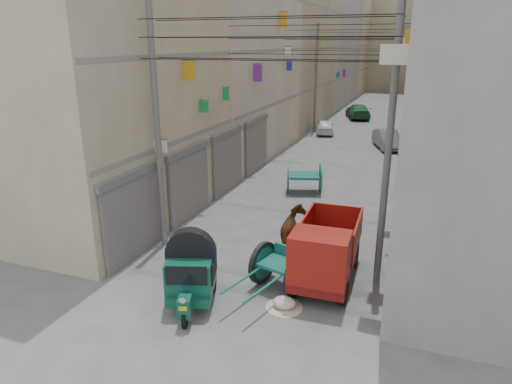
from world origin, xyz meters
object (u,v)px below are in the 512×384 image
at_px(horse, 293,231).
at_px(auto_rickshaw, 191,270).
at_px(distant_car_grey, 387,139).
at_px(distant_car_green, 358,111).
at_px(feed_sack, 284,303).
at_px(mini_truck, 324,257).
at_px(distant_car_white, 325,127).
at_px(second_cart, 304,177).
at_px(tonga_cart, 279,267).

bearing_deg(horse, auto_rickshaw, 57.20).
height_order(distant_car_grey, distant_car_green, distant_car_green).
bearing_deg(feed_sack, distant_car_green, 95.15).
distance_m(mini_truck, horse, 2.50).
bearing_deg(horse, distant_car_green, -96.19).
xyz_separation_m(distant_car_white, distant_car_grey, (4.90, -3.44, 0.05)).
xyz_separation_m(distant_car_grey, distant_car_green, (-3.66, 11.83, 0.05)).
bearing_deg(horse, distant_car_white, -91.08).
height_order(second_cart, distant_car_white, second_cart).
relative_size(feed_sack, distant_car_green, 0.14).
bearing_deg(second_cart, distant_car_grey, 59.31).
bearing_deg(tonga_cart, mini_truck, 39.13).
distance_m(auto_rickshaw, second_cart, 10.19).
relative_size(tonga_cart, second_cart, 1.55).
bearing_deg(horse, tonga_cart, 86.96).
relative_size(mini_truck, distant_car_white, 1.12).
distance_m(distant_car_grey, distant_car_green, 12.38).
distance_m(mini_truck, distant_car_grey, 19.16).
xyz_separation_m(feed_sack, distant_car_grey, (0.74, 20.58, 0.44)).
distance_m(auto_rickshaw, distant_car_white, 24.65).
bearing_deg(distant_car_green, distant_car_white, 64.39).
height_order(auto_rickshaw, distant_car_green, auto_rickshaw).
distance_m(second_cart, distant_car_grey, 11.31).
bearing_deg(feed_sack, second_cart, 101.70).
distance_m(auto_rickshaw, horse, 4.33).
xyz_separation_m(tonga_cart, distant_car_green, (-2.49, 31.49, -0.01)).
distance_m(tonga_cart, mini_truck, 1.29).
bearing_deg(distant_car_grey, mini_truck, -109.38).
xyz_separation_m(auto_rickshaw, tonga_cart, (1.97, 1.49, -0.30)).
relative_size(mini_truck, horse, 2.09).
height_order(auto_rickshaw, feed_sack, auto_rickshaw).
bearing_deg(horse, distant_car_grey, -105.45).
bearing_deg(second_cart, auto_rickshaw, -109.01).
relative_size(auto_rickshaw, second_cart, 1.24).
xyz_separation_m(auto_rickshaw, horse, (1.64, 4.00, -0.22)).
relative_size(mini_truck, second_cart, 1.87).
bearing_deg(auto_rickshaw, distant_car_green, 72.00).
bearing_deg(auto_rickshaw, mini_truck, 13.64).
distance_m(horse, distant_car_green, 29.06).
distance_m(tonga_cart, feed_sack, 1.14).
height_order(auto_rickshaw, distant_car_grey, auto_rickshaw).
relative_size(second_cart, distant_car_green, 0.43).
bearing_deg(mini_truck, second_cart, 106.42).
height_order(tonga_cart, horse, horse).
height_order(tonga_cart, distant_car_grey, tonga_cart).
distance_m(tonga_cart, distant_car_white, 23.39).
height_order(auto_rickshaw, second_cart, auto_rickshaw).
distance_m(horse, distant_car_grey, 17.21).
height_order(mini_truck, horse, mini_truck).
relative_size(auto_rickshaw, distant_car_grey, 0.66).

